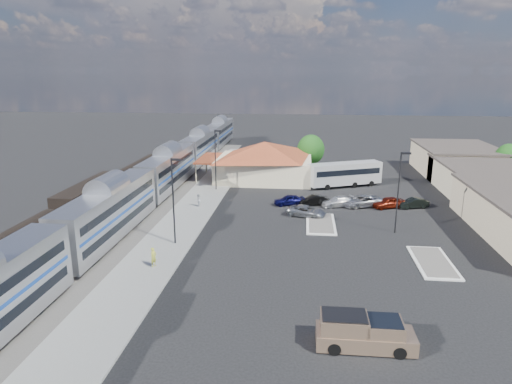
# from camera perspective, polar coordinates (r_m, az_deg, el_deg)

# --- Properties ---
(ground) EXTENTS (280.00, 280.00, 0.00)m
(ground) POSITION_cam_1_polar(r_m,az_deg,el_deg) (51.53, 3.70, -4.62)
(ground) COLOR black
(ground) RESTS_ON ground
(railbed) EXTENTS (16.00, 100.00, 0.12)m
(railbed) POSITION_cam_1_polar(r_m,az_deg,el_deg) (63.35, -15.31, -1.33)
(railbed) COLOR #4C4944
(railbed) RESTS_ON ground
(platform) EXTENTS (5.50, 92.00, 0.18)m
(platform) POSITION_cam_1_polar(r_m,az_deg,el_deg) (58.82, -7.81, -2.15)
(platform) COLOR gray
(platform) RESTS_ON ground
(passenger_train) EXTENTS (3.00, 104.00, 5.55)m
(passenger_train) POSITION_cam_1_polar(r_m,az_deg,el_deg) (68.66, -10.87, 2.59)
(passenger_train) COLOR silver
(passenger_train) RESTS_ON ground
(freight_cars) EXTENTS (2.80, 46.00, 4.00)m
(freight_cars) POSITION_cam_1_polar(r_m,az_deg,el_deg) (59.43, -19.94, -0.90)
(freight_cars) COLOR black
(freight_cars) RESTS_ON ground
(station_depot) EXTENTS (18.35, 12.24, 6.20)m
(station_depot) POSITION_cam_1_polar(r_m,az_deg,el_deg) (74.17, 1.02, 3.97)
(station_depot) COLOR #BCAF89
(station_depot) RESTS_ON ground
(buildings_east) EXTENTS (14.40, 51.40, 4.80)m
(buildings_east) POSITION_cam_1_polar(r_m,az_deg,el_deg) (69.67, 27.97, 0.77)
(buildings_east) COLOR #C6B28C
(buildings_east) RESTS_ON ground
(traffic_island_south) EXTENTS (3.30, 7.50, 0.21)m
(traffic_island_south) POSITION_cam_1_polar(r_m,az_deg,el_deg) (53.40, 8.09, -3.92)
(traffic_island_south) COLOR silver
(traffic_island_south) RESTS_ON ground
(traffic_island_north) EXTENTS (3.30, 7.50, 0.21)m
(traffic_island_north) POSITION_cam_1_polar(r_m,az_deg,el_deg) (45.65, 21.26, -8.17)
(traffic_island_north) COLOR silver
(traffic_island_north) RESTS_ON ground
(lamp_plat_s) EXTENTS (1.08, 0.25, 9.00)m
(lamp_plat_s) POSITION_cam_1_polar(r_m,az_deg,el_deg) (45.97, -10.23, -0.29)
(lamp_plat_s) COLOR black
(lamp_plat_s) RESTS_ON ground
(lamp_plat_n) EXTENTS (1.08, 0.25, 9.00)m
(lamp_plat_n) POSITION_cam_1_polar(r_m,az_deg,el_deg) (66.85, -5.02, 4.63)
(lamp_plat_n) COLOR black
(lamp_plat_n) RESTS_ON ground
(lamp_lot) EXTENTS (1.08, 0.25, 9.00)m
(lamp_lot) POSITION_cam_1_polar(r_m,az_deg,el_deg) (51.01, 17.50, 0.76)
(lamp_lot) COLOR black
(lamp_lot) RESTS_ON ground
(tree_east_c) EXTENTS (4.41, 4.41, 6.21)m
(tree_east_c) POSITION_cam_1_polar(r_m,az_deg,el_deg) (82.29, 29.05, 3.63)
(tree_east_c) COLOR #382314
(tree_east_c) RESTS_ON ground
(tree_depot) EXTENTS (4.71, 4.71, 6.63)m
(tree_depot) POSITION_cam_1_polar(r_m,az_deg,el_deg) (79.65, 6.86, 5.28)
(tree_depot) COLOR #382314
(tree_depot) RESTS_ON ground
(pickup_truck) EXTENTS (6.25, 2.38, 2.15)m
(pickup_truck) POSITION_cam_1_polar(r_m,az_deg,el_deg) (31.24, 13.50, -16.75)
(pickup_truck) COLOR tan
(pickup_truck) RESTS_ON ground
(suv) EXTENTS (5.24, 3.53, 1.33)m
(suv) POSITION_cam_1_polar(r_m,az_deg,el_deg) (55.87, 6.31, -2.40)
(suv) COLOR #95989C
(suv) RESTS_ON ground
(coach_bus) EXTENTS (11.52, 6.88, 3.69)m
(coach_bus) POSITION_cam_1_polar(r_m,az_deg,el_deg) (70.88, 11.04, 2.35)
(coach_bus) COLOR silver
(coach_bus) RESTS_ON ground
(person_a) EXTENTS (0.66, 0.77, 1.78)m
(person_a) POSITION_cam_1_polar(r_m,az_deg,el_deg) (42.24, -12.69, -7.93)
(person_a) COLOR gold
(person_a) RESTS_ON platform
(person_b) EXTENTS (0.77, 0.91, 1.65)m
(person_b) POSITION_cam_1_polar(r_m,az_deg,el_deg) (59.40, -7.24, -1.04)
(person_b) COLOR white
(person_b) RESTS_ON platform
(parked_car_a) EXTENTS (4.37, 2.74, 1.39)m
(parked_car_a) POSITION_cam_1_polar(r_m,az_deg,el_deg) (60.41, 4.17, -0.99)
(parked_car_a) COLOR #0D0D42
(parked_car_a) RESTS_ON ground
(parked_car_b) EXTENTS (4.24, 2.56, 1.32)m
(parked_car_b) POSITION_cam_1_polar(r_m,az_deg,el_deg) (60.70, 7.20, -1.02)
(parked_car_b) COLOR black
(parked_car_b) RESTS_ON ground
(parked_car_c) EXTENTS (4.82, 3.33, 1.30)m
(parked_car_c) POSITION_cam_1_polar(r_m,az_deg,el_deg) (60.58, 10.23, -1.19)
(parked_car_c) COLOR silver
(parked_car_c) RESTS_ON ground
(parked_car_d) EXTENTS (5.97, 4.25, 1.51)m
(parked_car_d) POSITION_cam_1_polar(r_m,az_deg,el_deg) (61.16, 13.20, -1.09)
(parked_car_d) COLOR gray
(parked_car_d) RESTS_ON ground
(parked_car_e) EXTENTS (4.59, 3.15, 1.45)m
(parked_car_e) POSITION_cam_1_polar(r_m,az_deg,el_deg) (61.38, 16.20, -1.27)
(parked_car_e) COLOR maroon
(parked_car_e) RESTS_ON ground
(parked_car_f) EXTENTS (4.18, 2.51, 1.30)m
(parked_car_f) POSITION_cam_1_polar(r_m,az_deg,el_deg) (62.33, 19.04, -1.33)
(parked_car_f) COLOR black
(parked_car_f) RESTS_ON ground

